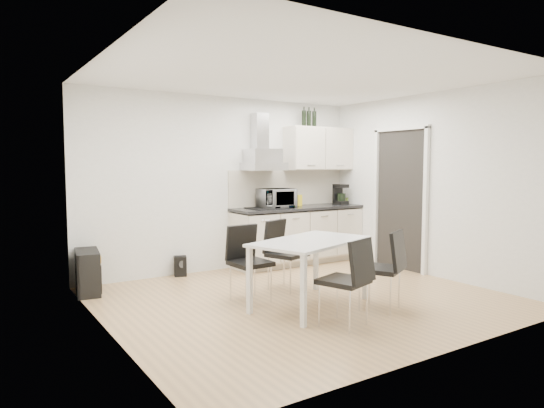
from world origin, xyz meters
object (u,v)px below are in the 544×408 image
at_px(chair_far_left, 251,264).
at_px(guitar_amp, 88,272).
at_px(chair_near_right, 380,270).
at_px(kitchenette, 299,212).
at_px(chair_far_right, 287,255).
at_px(chair_near_left, 343,282).
at_px(floor_speaker, 180,266).
at_px(dining_table, 311,247).

distance_m(chair_far_left, guitar_amp, 2.07).
relative_size(chair_near_right, guitar_amp, 1.31).
relative_size(kitchenette, chair_far_left, 2.86).
xyz_separation_m(chair_far_right, guitar_amp, (-2.18, 1.19, -0.17)).
distance_m(chair_near_left, guitar_amp, 3.23).
bearing_deg(floor_speaker, dining_table, -55.14).
distance_m(chair_far_left, floor_speaker, 1.70).
height_order(chair_far_right, chair_near_right, same).
xyz_separation_m(dining_table, floor_speaker, (-0.66, 2.18, -0.53)).
bearing_deg(chair_far_right, chair_near_right, 85.76).
height_order(chair_near_left, floor_speaker, chair_near_left).
relative_size(kitchenette, chair_near_left, 2.86).
xyz_separation_m(chair_far_left, chair_near_left, (0.33, -1.24, 0.00)).
distance_m(kitchenette, chair_near_left, 3.12).
relative_size(chair_near_right, floor_speaker, 3.09).
bearing_deg(guitar_amp, chair_near_right, -35.15).
relative_size(kitchenette, chair_far_right, 2.86).
xyz_separation_m(dining_table, chair_near_right, (0.56, -0.52, -0.23)).
distance_m(chair_far_right, floor_speaker, 1.70).
bearing_deg(chair_far_right, chair_far_left, -1.91).
bearing_deg(chair_near_right, chair_far_left, 107.34).
distance_m(chair_far_right, chair_near_left, 1.49).
relative_size(dining_table, chair_near_right, 1.79).
height_order(kitchenette, chair_far_left, kitchenette).
bearing_deg(chair_near_right, dining_table, 109.63).
distance_m(kitchenette, chair_far_left, 2.36).
relative_size(chair_far_left, chair_far_right, 1.00).
bearing_deg(chair_far_left, kitchenette, -142.57).
relative_size(dining_table, floor_speaker, 5.53).
xyz_separation_m(dining_table, chair_far_right, (0.19, 0.74, -0.23)).
distance_m(dining_table, chair_far_right, 0.80).
bearing_deg(dining_table, guitar_amp, 116.77).
bearing_deg(chair_far_right, chair_near_left, 56.80).
relative_size(chair_far_left, floor_speaker, 3.09).
bearing_deg(chair_far_right, dining_table, 55.12).
distance_m(chair_far_left, chair_near_right, 1.46).
relative_size(chair_far_left, chair_near_right, 1.00).
bearing_deg(kitchenette, floor_speaker, 175.21).
bearing_deg(kitchenette, chair_far_right, -131.09).
xyz_separation_m(kitchenette, guitar_amp, (-3.29, -0.08, -0.56)).
relative_size(chair_near_left, guitar_amp, 1.31).
distance_m(dining_table, guitar_amp, 2.80).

